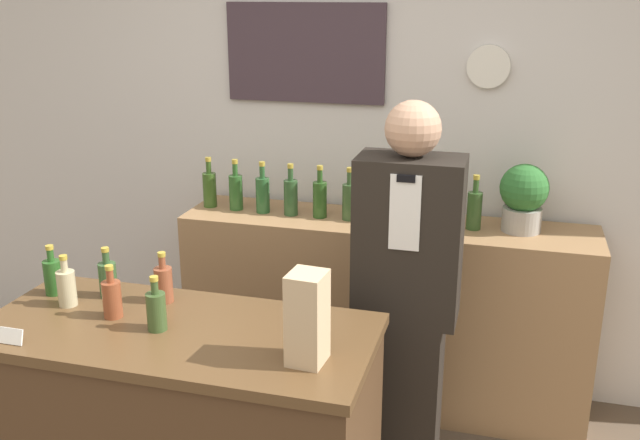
{
  "coord_description": "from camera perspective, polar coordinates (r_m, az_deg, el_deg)",
  "views": [
    {
      "loc": [
        0.81,
        -1.59,
        2.08
      ],
      "look_at": [
        0.06,
        1.11,
        1.17
      ],
      "focal_mm": 40.0,
      "sensor_mm": 36.0,
      "label": 1
    }
  ],
  "objects": [
    {
      "name": "back_wall",
      "position": [
        3.75,
        2.71,
        6.84
      ],
      "size": [
        5.2,
        0.09,
        2.7
      ],
      "color": "silver",
      "rests_on": "ground_plane"
    },
    {
      "name": "back_shelf",
      "position": [
        3.72,
        5.07,
        -7.37
      ],
      "size": [
        2.04,
        0.44,
        0.98
      ],
      "color": "#9E754C",
      "rests_on": "ground_plane"
    },
    {
      "name": "display_counter",
      "position": [
        2.87,
        -10.88,
        -16.71
      ],
      "size": [
        1.44,
        0.65,
        0.92
      ],
      "color": "#4C331E",
      "rests_on": "ground_plane"
    },
    {
      "name": "shopkeeper",
      "position": [
        3.0,
        6.89,
        -6.6
      ],
      "size": [
        0.42,
        0.27,
        1.68
      ],
      "color": "black",
      "rests_on": "ground_plane"
    },
    {
      "name": "potted_plant",
      "position": [
        3.47,
        15.98,
        1.87
      ],
      "size": [
        0.23,
        0.23,
        0.32
      ],
      "color": "#9E998E",
      "rests_on": "back_shelf"
    },
    {
      "name": "paper_bag",
      "position": [
        2.31,
        -1.03,
        -7.86
      ],
      "size": [
        0.12,
        0.14,
        0.31
      ],
      "color": "tan",
      "rests_on": "display_counter"
    },
    {
      "name": "price_card_left",
      "position": [
        2.69,
        -23.49,
        -8.52
      ],
      "size": [
        0.09,
        0.02,
        0.06
      ],
      "color": "white",
      "rests_on": "display_counter"
    },
    {
      "name": "counter_bottle_0",
      "position": [
        3.03,
        -20.59,
        -4.19
      ],
      "size": [
        0.07,
        0.07,
        0.2
      ],
      "color": "#275720",
      "rests_on": "display_counter"
    },
    {
      "name": "counter_bottle_1",
      "position": [
        2.9,
        -19.62,
        -5.05
      ],
      "size": [
        0.07,
        0.07,
        0.2
      ],
      "color": "tan",
      "rests_on": "display_counter"
    },
    {
      "name": "counter_bottle_2",
      "position": [
        2.93,
        -16.61,
        -4.48
      ],
      "size": [
        0.07,
        0.07,
        0.2
      ],
      "color": "#32532C",
      "rests_on": "display_counter"
    },
    {
      "name": "counter_bottle_3",
      "position": [
        2.75,
        -16.3,
        -5.99
      ],
      "size": [
        0.07,
        0.07,
        0.2
      ],
      "color": "brown",
      "rests_on": "display_counter"
    },
    {
      "name": "counter_bottle_4",
      "position": [
        2.83,
        -12.4,
        -4.96
      ],
      "size": [
        0.07,
        0.07,
        0.2
      ],
      "color": "brown",
      "rests_on": "display_counter"
    },
    {
      "name": "counter_bottle_5",
      "position": [
        2.61,
        -12.96,
        -7.02
      ],
      "size": [
        0.07,
        0.07,
        0.2
      ],
      "color": "#374F26",
      "rests_on": "display_counter"
    },
    {
      "name": "shelf_bottle_0",
      "position": [
        3.78,
        -8.82,
        2.53
      ],
      "size": [
        0.07,
        0.07,
        0.27
      ],
      "color": "#32511D",
      "rests_on": "back_shelf"
    },
    {
      "name": "shelf_bottle_1",
      "position": [
        3.72,
        -6.75,
        2.33
      ],
      "size": [
        0.07,
        0.07,
        0.27
      ],
      "color": "#2B5724",
      "rests_on": "back_shelf"
    },
    {
      "name": "shelf_bottle_2",
      "position": [
        3.65,
        -4.61,
        2.13
      ],
      "size": [
        0.07,
        0.07,
        0.27
      ],
      "color": "#28572A",
      "rests_on": "back_shelf"
    },
    {
      "name": "shelf_bottle_3",
      "position": [
        3.6,
        -2.35,
        1.94
      ],
      "size": [
        0.07,
        0.07,
        0.27
      ],
      "color": "#2B4D28",
      "rests_on": "back_shelf"
    },
    {
      "name": "shelf_bottle_4",
      "position": [
        3.56,
        -0.01,
        1.78
      ],
      "size": [
        0.07,
        0.07,
        0.27
      ],
      "color": "#284D1D",
      "rests_on": "back_shelf"
    },
    {
      "name": "shelf_bottle_5",
      "position": [
        3.53,
        2.36,
        1.59
      ],
      "size": [
        0.07,
        0.07,
        0.27
      ],
      "color": "#345029",
      "rests_on": "back_shelf"
    },
    {
      "name": "shelf_bottle_6",
      "position": [
        3.5,
        4.78,
        1.39
      ],
      "size": [
        0.07,
        0.07,
        0.27
      ],
      "color": "#275321",
      "rests_on": "back_shelf"
    },
    {
      "name": "shelf_bottle_7",
      "position": [
        3.49,
        7.27,
        1.26
      ],
      "size": [
        0.07,
        0.07,
        0.27
      ],
      "color": "#2C541C",
      "rests_on": "back_shelf"
    },
    {
      "name": "shelf_bottle_8",
      "position": [
        3.45,
        9.71,
        0.97
      ],
      "size": [
        0.07,
        0.07,
        0.27
      ],
      "color": "#305628",
      "rests_on": "back_shelf"
    },
    {
      "name": "shelf_bottle_9",
      "position": [
        3.46,
        12.25,
        0.87
      ],
      "size": [
        0.07,
        0.07,
        0.27
      ],
      "color": "#325225",
      "rests_on": "back_shelf"
    }
  ]
}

